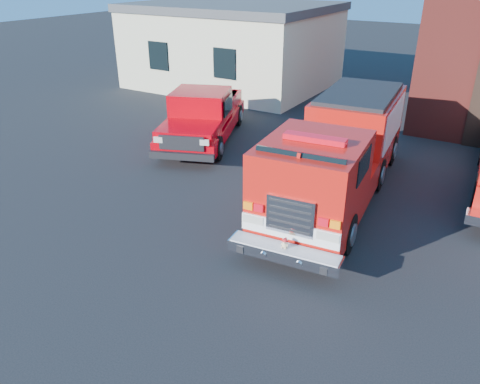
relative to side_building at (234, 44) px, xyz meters
The scene contains 4 objects.
ground 15.96m from the side_building, 55.30° to the right, with size 100.00×100.00×0.00m, color black.
side_building is the anchor object (origin of this frame).
fire_engine 14.70m from the side_building, 46.28° to the right, with size 3.24×8.85×2.67m.
pickup_truck 9.59m from the side_building, 65.20° to the right, with size 4.27×6.50×2.01m.
Camera 1 is at (5.17, -9.75, 6.17)m, focal length 35.00 mm.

